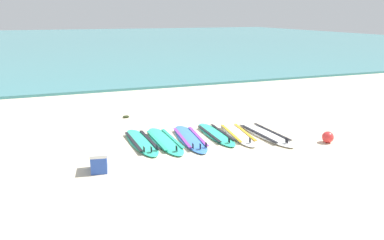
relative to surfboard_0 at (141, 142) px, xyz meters
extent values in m
plane|color=beige|center=(1.20, -0.20, -0.04)|extent=(80.00, 80.00, 0.00)
cube|color=teal|center=(1.20, 36.29, 0.01)|extent=(80.00, 60.00, 0.10)
ellipsoid|color=#2DB793|center=(0.00, 0.00, 0.00)|extent=(0.60, 2.11, 0.07)
cube|color=black|center=(-0.19, 0.00, 0.04)|extent=(0.13, 1.46, 0.01)
cube|color=black|center=(0.19, 0.01, 0.04)|extent=(0.13, 1.46, 0.01)
cube|color=black|center=(0.03, -0.81, 0.09)|extent=(0.02, 0.09, 0.11)
cube|color=black|center=(-0.12, -0.76, 0.09)|extent=(0.02, 0.09, 0.11)
cube|color=black|center=(0.17, -0.75, 0.09)|extent=(0.02, 0.09, 0.11)
ellipsoid|color=#2DB793|center=(0.53, -0.10, 0.00)|extent=(0.58, 2.17, 0.07)
cube|color=teal|center=(0.34, -0.10, 0.04)|extent=(0.11, 1.52, 0.01)
cube|color=teal|center=(0.73, -0.10, 0.04)|extent=(0.11, 1.52, 0.01)
cube|color=black|center=(0.55, -0.94, 0.09)|extent=(0.01, 0.09, 0.11)
ellipsoid|color=#3875CC|center=(1.15, -0.14, 0.00)|extent=(0.73, 2.22, 0.07)
cube|color=purple|center=(0.95, -0.13, 0.04)|extent=(0.21, 1.53, 0.01)
cube|color=purple|center=(1.34, -0.16, 0.04)|extent=(0.21, 1.53, 0.01)
cube|color=black|center=(1.08, -0.99, 0.09)|extent=(0.02, 0.09, 0.11)
cube|color=black|center=(0.93, -0.92, 0.09)|extent=(0.02, 0.09, 0.11)
cube|color=black|center=(1.23, -0.95, 0.09)|extent=(0.02, 0.09, 0.11)
ellipsoid|color=#2DB793|center=(1.85, -0.07, 0.00)|extent=(0.53, 2.00, 0.07)
cube|color=black|center=(1.67, -0.07, 0.04)|extent=(0.09, 1.39, 0.01)
cube|color=black|center=(2.03, -0.07, 0.04)|extent=(0.09, 1.39, 0.01)
cube|color=black|center=(1.84, -0.84, 0.09)|extent=(0.01, 0.09, 0.11)
ellipsoid|color=white|center=(2.38, -0.24, 0.00)|extent=(0.75, 2.07, 0.07)
cube|color=gold|center=(2.19, -0.21, 0.04)|extent=(0.25, 1.42, 0.01)
cube|color=gold|center=(2.56, -0.26, 0.04)|extent=(0.25, 1.42, 0.01)
cube|color=black|center=(2.28, -1.02, 0.09)|extent=(0.02, 0.09, 0.11)
ellipsoid|color=white|center=(3.00, -0.48, 0.00)|extent=(0.67, 2.22, 0.07)
cube|color=black|center=(2.81, -0.49, 0.04)|extent=(0.16, 1.54, 0.01)
cube|color=black|center=(3.20, -0.47, 0.04)|extent=(0.16, 1.54, 0.01)
cube|color=black|center=(3.05, -1.33, 0.09)|extent=(0.02, 0.09, 0.11)
cube|color=#2D51B2|center=(-1.11, -1.26, 0.12)|extent=(0.36, 0.48, 0.32)
cube|color=white|center=(-1.11, -1.26, 0.31)|extent=(0.38, 0.50, 0.06)
sphere|color=red|center=(4.08, -1.47, 0.10)|extent=(0.27, 0.27, 0.27)
ellipsoid|color=#2D381E|center=(0.10, 2.36, 0.00)|extent=(0.19, 0.15, 0.07)
camera|label=1|loc=(-1.82, -8.22, 2.87)|focal=35.55mm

